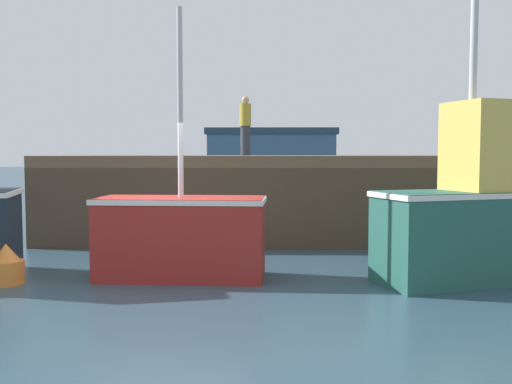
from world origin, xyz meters
name	(u,v)px	position (x,y,z in m)	size (l,w,h in m)	color
ground	(169,281)	(0.00, 0.00, -0.05)	(120.00, 160.00, 0.10)	#2D4756
pier	(337,169)	(3.40, 5.81, 1.62)	(13.87, 7.34, 1.96)	brown
fishing_boat_near_right	(181,235)	(0.20, 0.00, 0.70)	(2.75, 1.23, 4.31)	maroon
fishing_boat_mid	(475,211)	(4.83, -0.16, 1.11)	(3.19, 2.05, 5.07)	#23564C
dockworker	(245,126)	(0.96, 7.83, 2.83)	(0.34, 0.34, 1.73)	#2D3342
warehouse	(271,154)	(1.99, 36.49, 2.02)	(10.17, 4.23, 4.00)	#385675
mooring_buoy_foreground	(6,266)	(-2.43, -0.49, 0.28)	(0.53, 0.53, 0.63)	orange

